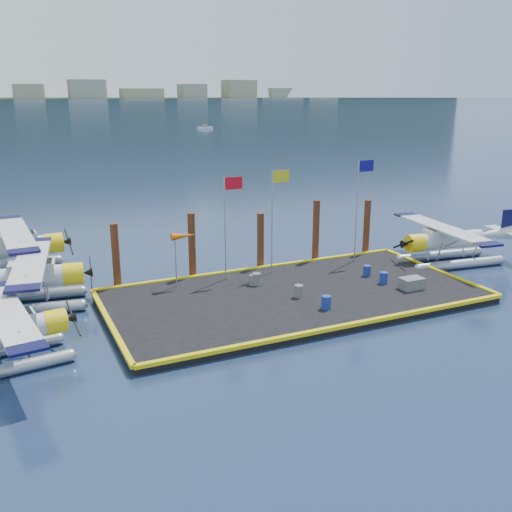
{
  "coord_description": "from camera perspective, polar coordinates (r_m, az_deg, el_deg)",
  "views": [
    {
      "loc": [
        -14.15,
        -25.88,
        11.06
      ],
      "look_at": [
        -1.37,
        2.0,
        2.16
      ],
      "focal_mm": 40.0,
      "sensor_mm": 36.0,
      "label": 1
    }
  ],
  "objects": [
    {
      "name": "drum_5",
      "position": [
        32.51,
        0.06,
        -2.32
      ],
      "size": [
        0.49,
        0.49,
        0.69
      ],
      "primitive_type": "cylinder",
      "color": "#5E5E63",
      "rests_on": "dock"
    },
    {
      "name": "drum_3",
      "position": [
        29.21,
        7.03,
        -4.63
      ],
      "size": [
        0.49,
        0.49,
        0.69
      ],
      "primitive_type": "cylinder",
      "color": "navy",
      "rests_on": "dock"
    },
    {
      "name": "seaplane_a",
      "position": [
        25.91,
        -24.13,
        -7.33
      ],
      "size": [
        7.95,
        8.76,
        3.1
      ],
      "rotation": [
        0.0,
        0.0,
        -1.44
      ],
      "color": "#9CA0AA",
      "rests_on": "ground"
    },
    {
      "name": "far_backdrop",
      "position": [
        1781.6,
        -17.06,
        15.45
      ],
      "size": [
        3050.0,
        2050.0,
        810.0
      ],
      "color": "black",
      "rests_on": "ground"
    },
    {
      "name": "piling_1",
      "position": [
        34.08,
        -6.41,
        0.83
      ],
      "size": [
        0.44,
        0.44,
        4.2
      ],
      "primitive_type": "cylinder",
      "color": "#421E12",
      "rests_on": "ground"
    },
    {
      "name": "drum_0",
      "position": [
        32.51,
        -0.31,
        -2.4
      ],
      "size": [
        0.43,
        0.43,
        0.6
      ],
      "primitive_type": "cylinder",
      "color": "#5E5E63",
      "rests_on": "dock"
    },
    {
      "name": "ground",
      "position": [
        31.5,
        3.8,
        -4.41
      ],
      "size": [
        4000.0,
        4000.0,
        0.0
      ],
      "primitive_type": "plane",
      "color": "#192A4C",
      "rests_on": "ground"
    },
    {
      "name": "crate",
      "position": [
        33.04,
        15.3,
        -2.66
      ],
      "size": [
        1.28,
        0.85,
        0.64
      ],
      "primitive_type": "cube",
      "color": "#5E5E63",
      "rests_on": "dock"
    },
    {
      "name": "drum_2",
      "position": [
        33.61,
        12.65,
        -2.13
      ],
      "size": [
        0.46,
        0.46,
        0.65
      ],
      "primitive_type": "cylinder",
      "color": "navy",
      "rests_on": "dock"
    },
    {
      "name": "seaplane_d",
      "position": [
        39.41,
        18.51,
        1.27
      ],
      "size": [
        8.74,
        9.65,
        3.41
      ],
      "rotation": [
        0.0,
        0.0,
        1.45
      ],
      "color": "#9CA0AA",
      "rests_on": "ground"
    },
    {
      "name": "flagpole_red",
      "position": [
        32.64,
        -2.8,
        4.38
      ],
      "size": [
        1.14,
        0.08,
        6.0
      ],
      "color": "#9B9AA2",
      "rests_on": "dock"
    },
    {
      "name": "dock",
      "position": [
        31.43,
        3.8,
        -4.07
      ],
      "size": [
        20.0,
        10.0,
        0.4
      ],
      "primitive_type": "cube",
      "color": "black",
      "rests_on": "ground"
    },
    {
      "name": "piling_2",
      "position": [
        35.73,
        0.46,
        1.33
      ],
      "size": [
        0.44,
        0.44,
        3.8
      ],
      "primitive_type": "cylinder",
      "color": "#421E12",
      "rests_on": "ground"
    },
    {
      "name": "flagpole_blue",
      "position": [
        36.82,
        10.36,
        5.95
      ],
      "size": [
        1.14,
        0.08,
        6.5
      ],
      "color": "#9B9AA2",
      "rests_on": "dock"
    },
    {
      "name": "piling_3",
      "position": [
        37.49,
        6.01,
        2.34
      ],
      "size": [
        0.44,
        0.44,
        4.3
      ],
      "primitive_type": "cylinder",
      "color": "#421E12",
      "rests_on": "ground"
    },
    {
      "name": "flagpole_yellow",
      "position": [
        33.83,
        1.93,
        5.01
      ],
      "size": [
        1.14,
        0.08,
        6.2
      ],
      "color": "#9B9AA2",
      "rests_on": "dock"
    },
    {
      "name": "seaplane_c",
      "position": [
        38.12,
        -23.4,
        0.46
      ],
      "size": [
        9.42,
        10.38,
        3.69
      ],
      "rotation": [
        0.0,
        0.0,
        -1.52
      ],
      "color": "#9CA0AA",
      "rests_on": "ground"
    },
    {
      "name": "windsock",
      "position": [
        32.02,
        -7.31,
        1.89
      ],
      "size": [
        1.4,
        0.44,
        3.12
      ],
      "color": "#9B9AA2",
      "rests_on": "dock"
    },
    {
      "name": "drum_4",
      "position": [
        34.74,
        11.04,
        -1.45
      ],
      "size": [
        0.45,
        0.45,
        0.63
      ],
      "primitive_type": "cylinder",
      "color": "navy",
      "rests_on": "dock"
    },
    {
      "name": "dock_bumpers",
      "position": [
        31.33,
        3.81,
        -3.57
      ],
      "size": [
        20.25,
        10.25,
        0.18
      ],
      "primitive_type": null,
      "color": "yellow",
      "rests_on": "dock"
    },
    {
      "name": "seaplane_b",
      "position": [
        32.12,
        -22.11,
        -2.33
      ],
      "size": [
        8.97,
        9.86,
        3.49
      ],
      "rotation": [
        0.0,
        0.0,
        -1.72
      ],
      "color": "#9CA0AA",
      "rests_on": "ground"
    },
    {
      "name": "piling_0",
      "position": [
        33.05,
        -13.83,
        -0.21
      ],
      "size": [
        0.44,
        0.44,
        4.0
      ],
      "primitive_type": "cylinder",
      "color": "#421E12",
      "rests_on": "ground"
    },
    {
      "name": "drum_1",
      "position": [
        30.7,
        4.3,
        -3.52
      ],
      "size": [
        0.48,
        0.48,
        0.67
      ],
      "primitive_type": "cylinder",
      "color": "#5E5E63",
      "rests_on": "dock"
    },
    {
      "name": "piling_4",
      "position": [
        39.67,
        10.99,
        2.68
      ],
      "size": [
        0.44,
        0.44,
        4.0
      ],
      "primitive_type": "cylinder",
      "color": "#421E12",
      "rests_on": "ground"
    }
  ]
}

